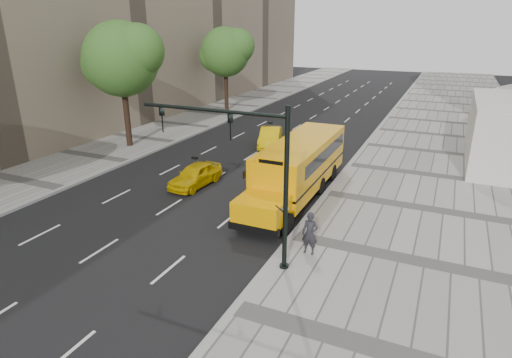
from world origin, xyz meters
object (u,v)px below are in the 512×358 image
at_px(tree_c, 226,51).
at_px(taxi_far, 270,137).
at_px(school_bus, 300,163).
at_px(pedestrian, 310,234).
at_px(tree_b, 122,58).
at_px(traffic_signal, 251,165).
at_px(taxi_near, 196,175).

relative_size(tree_c, taxi_far, 2.03).
bearing_deg(school_bus, tree_c, 127.46).
bearing_deg(pedestrian, tree_b, 150.14).
height_order(school_bus, pedestrian, school_bus).
distance_m(tree_b, tree_c, 15.81).
relative_size(school_bus, pedestrian, 6.45).
bearing_deg(traffic_signal, pedestrian, 35.43).
bearing_deg(taxi_near, traffic_signal, -40.16).
bearing_deg(tree_c, traffic_signal, -60.24).
relative_size(tree_b, pedestrian, 5.17).
relative_size(taxi_near, taxi_far, 0.90).
xyz_separation_m(school_bus, taxi_near, (-5.91, -1.37, -1.10)).
relative_size(taxi_near, pedestrian, 2.17).
relative_size(taxi_near, traffic_signal, 0.61).
bearing_deg(taxi_far, tree_b, -170.13).
distance_m(tree_c, school_bus, 24.91).
distance_m(school_bus, traffic_signal, 8.19).
bearing_deg(school_bus, pedestrian, -67.54).
distance_m(taxi_near, traffic_signal, 9.85).
height_order(taxi_far, traffic_signal, traffic_signal).
bearing_deg(tree_b, school_bus, -13.77).
relative_size(taxi_far, traffic_signal, 0.67).
relative_size(tree_c, traffic_signal, 1.37).
relative_size(tree_b, traffic_signal, 1.45).
xyz_separation_m(tree_b, taxi_far, (9.63, 4.78, -5.91)).
bearing_deg(tree_c, taxi_far, -48.82).
bearing_deg(taxi_far, taxi_near, -110.29).
xyz_separation_m(tree_c, traffic_signal, (15.60, -27.28, -2.15)).
xyz_separation_m(taxi_far, pedestrian, (7.92, -14.86, 0.33)).
bearing_deg(tree_c, taxi_near, -66.63).
relative_size(tree_b, tree_c, 1.06).
xyz_separation_m(pedestrian, traffic_signal, (-1.96, -1.40, 3.05)).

